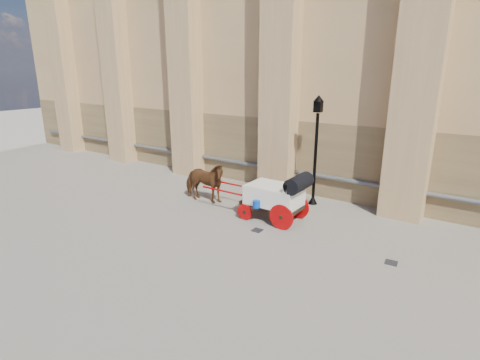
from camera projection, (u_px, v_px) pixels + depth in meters
The scene contains 6 objects.
ground at pixel (250, 224), 12.59m from camera, with size 90.00×90.00×0.00m, color gray.
horse at pixel (204, 182), 14.49m from camera, with size 0.87×1.92×1.62m, color brown.
carriage at pixel (277, 195), 12.62m from camera, with size 3.96×1.40×1.73m.
street_lamp at pixel (316, 148), 13.87m from camera, with size 0.39×0.39×4.12m.
drain_grate_near at pixel (257, 230), 12.07m from camera, with size 0.32×0.32×0.01m, color black.
drain_grate_far at pixel (391, 263), 10.05m from camera, with size 0.32×0.32×0.01m, color black.
Camera 1 is at (6.36, -9.77, 5.00)m, focal length 28.00 mm.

